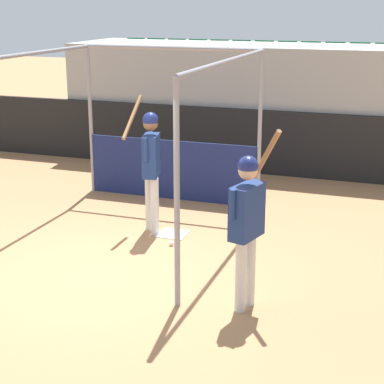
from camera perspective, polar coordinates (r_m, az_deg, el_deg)
The scene contains 8 objects.
ground_plane at distance 8.72m, azimuth -8.23°, elevation -7.37°, with size 60.00×60.00×0.00m, color #A8754C.
outfield_wall at distance 13.76m, azimuth 2.94°, elevation 4.68°, with size 24.00×0.12×1.35m.
bleacher_section at distance 14.84m, azimuth 4.37°, elevation 8.03°, with size 7.60×2.40×2.63m.
batting_cage at distance 10.82m, azimuth -3.48°, elevation 4.48°, with size 3.32×4.13×2.77m.
home_plate at distance 10.10m, azimuth -1.69°, elevation -3.74°, with size 0.44×0.44×0.02m.
player_batter at distance 9.89m, azimuth -3.70°, elevation 2.90°, with size 0.60×0.87×2.09m.
player_waiting at distance 7.39m, azimuth 4.92°, elevation -2.20°, with size 0.51×0.84×2.15m.
baseball at distance 9.63m, azimuth -1.85°, elevation -4.58°, with size 0.07×0.07×0.07m.
Camera 1 is at (3.77, -7.03, 3.52)m, focal length 60.00 mm.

